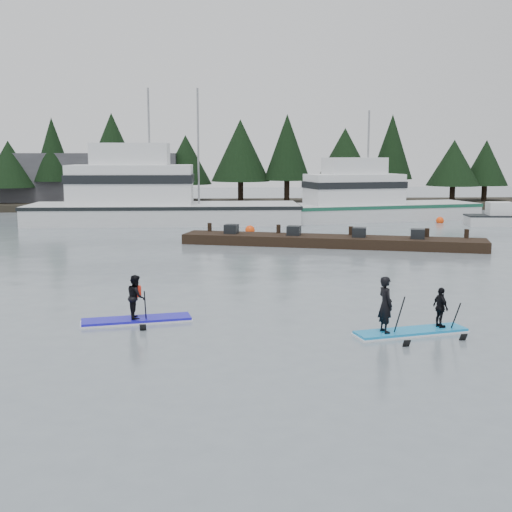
{
  "coord_description": "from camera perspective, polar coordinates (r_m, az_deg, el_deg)",
  "views": [
    {
      "loc": [
        -1.53,
        -17.54,
        4.82
      ],
      "look_at": [
        0.0,
        6.0,
        1.1
      ],
      "focal_mm": 45.0,
      "sensor_mm": 36.0,
      "label": 1
    }
  ],
  "objects": [
    {
      "name": "treeline",
      "position": [
        59.76,
        -2.24,
        4.32
      ],
      "size": [
        60.0,
        4.0,
        8.0
      ],
      "primitive_type": null,
      "color": "black",
      "rests_on": "ground"
    },
    {
      "name": "buoy_a",
      "position": [
        45.15,
        -15.95,
        2.48
      ],
      "size": [
        0.57,
        0.57,
        0.57
      ],
      "primitive_type": "sphere",
      "color": "#FF440C",
      "rests_on": "ground"
    },
    {
      "name": "floating_dock",
      "position": [
        34.52,
        6.65,
        1.32
      ],
      "size": [
        16.0,
        6.64,
        0.54
      ],
      "primitive_type": "cube",
      "rotation": [
        0.0,
        0.0,
        -0.29
      ],
      "color": "black",
      "rests_on": "ground"
    },
    {
      "name": "paddleboard_duo",
      "position": [
        17.93,
        13.42,
        -5.08
      ],
      "size": [
        3.23,
        1.53,
        2.15
      ],
      "rotation": [
        0.0,
        0.0,
        0.23
      ],
      "color": "#1585C8",
      "rests_on": "ground"
    },
    {
      "name": "ground",
      "position": [
        18.26,
        1.23,
        -6.35
      ],
      "size": [
        160.0,
        160.0,
        0.0
      ],
      "primitive_type": "plane",
      "color": "slate",
      "rests_on": "ground"
    },
    {
      "name": "waterfront_building",
      "position": [
        62.84,
        -15.26,
        6.53
      ],
      "size": [
        18.0,
        6.0,
        5.0
      ],
      "primitive_type": "cube",
      "color": "#4C4C51",
      "rests_on": "ground"
    },
    {
      "name": "fishing_boat_medium",
      "position": [
        49.26,
        10.14,
        3.97
      ],
      "size": [
        16.07,
        7.72,
        9.07
      ],
      "rotation": [
        0.0,
        0.0,
        0.22
      ],
      "color": "silver",
      "rests_on": "ground"
    },
    {
      "name": "skiff",
      "position": [
        47.76,
        21.83,
        2.96
      ],
      "size": [
        6.38,
        2.53,
        0.72
      ],
      "primitive_type": "cube",
      "rotation": [
        0.0,
        0.0,
        -0.11
      ],
      "color": "silver",
      "rests_on": "ground"
    },
    {
      "name": "paddleboard_solo",
      "position": [
        19.03,
        -10.59,
        -4.4
      ],
      "size": [
        3.22,
        1.34,
        1.85
      ],
      "rotation": [
        0.0,
        0.0,
        0.19
      ],
      "color": "#1B14C2",
      "rests_on": "ground"
    },
    {
      "name": "fishing_boat_large",
      "position": [
        46.37,
        -8.88,
        3.9
      ],
      "size": [
        19.08,
        5.5,
        10.58
      ],
      "rotation": [
        0.0,
        0.0,
        -0.01
      ],
      "color": "silver",
      "rests_on": "ground"
    },
    {
      "name": "far_shore",
      "position": [
        59.74,
        -2.25,
        4.61
      ],
      "size": [
        70.0,
        8.0,
        0.6
      ],
      "primitive_type": "cube",
      "color": "#2D281E",
      "rests_on": "ground"
    },
    {
      "name": "buoy_c",
      "position": [
        48.09,
        16.03,
        2.86
      ],
      "size": [
        0.56,
        0.56,
        0.56
      ],
      "primitive_type": "sphere",
      "color": "#FF440C",
      "rests_on": "ground"
    },
    {
      "name": "buoy_b",
      "position": [
        40.24,
        -0.54,
        2.08
      ],
      "size": [
        0.6,
        0.6,
        0.6
      ],
      "primitive_type": "sphere",
      "color": "#FF440C",
      "rests_on": "ground"
    }
  ]
}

